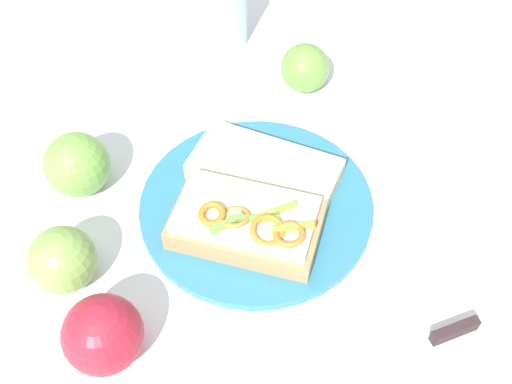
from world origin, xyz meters
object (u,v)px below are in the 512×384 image
object	(u,v)px
plate	(256,206)
apple_3	(305,68)
bread_slice_side	(266,169)
apple_1	(77,165)
sandwich	(246,222)
drinking_glass	(222,10)
knife	(466,327)
apple_0	(103,335)
apple_4	(62,260)

from	to	relation	value
plate	apple_3	size ratio (longest dim) A/B	4.06
bread_slice_side	apple_1	world-z (taller)	apple_1
plate	bread_slice_side	bearing A→B (deg)	178.22
plate	apple_3	bearing A→B (deg)	177.03
sandwich	bread_slice_side	distance (m)	0.09
bread_slice_side	apple_1	xyz separation A→B (m)	(0.06, -0.22, 0.02)
drinking_glass	knife	xyz separation A→B (m)	(0.40, 0.38, -0.05)
apple_0	apple_4	size ratio (longest dim) A/B	1.08
bread_slice_side	apple_0	xyz separation A→B (m)	(0.26, -0.10, 0.02)
sandwich	apple_4	size ratio (longest dim) A/B	2.28
apple_3	apple_4	distance (m)	0.42
knife	apple_0	bearing A→B (deg)	162.58
plate	apple_1	world-z (taller)	apple_1
bread_slice_side	drinking_glass	distance (m)	0.29
drinking_glass	knife	size ratio (longest dim) A/B	1.00
apple_1	apple_4	distance (m)	0.13
apple_0	bread_slice_side	bearing A→B (deg)	159.13
sandwich	apple_0	distance (m)	0.20
apple_0	apple_1	bearing A→B (deg)	-149.41
plate	apple_1	distance (m)	0.22
apple_0	apple_3	distance (m)	0.46
plate	knife	world-z (taller)	knife
bread_slice_side	knife	size ratio (longest dim) A/B	1.67
bread_slice_side	apple_1	bearing A→B (deg)	25.05
plate	apple_4	distance (m)	0.23
bread_slice_side	apple_4	size ratio (longest dim) A/B	2.40
bread_slice_side	apple_3	bearing A→B (deg)	-84.28
plate	sandwich	size ratio (longest dim) A/B	1.65
apple_3	drinking_glass	distance (m)	0.16
drinking_glass	apple_3	bearing A→B (deg)	61.85
apple_3	sandwich	bearing A→B (deg)	-2.55
apple_3	apple_0	bearing A→B (deg)	-13.85
apple_0	drinking_glass	xyz separation A→B (m)	(-0.52, -0.03, 0.01)
apple_1	knife	size ratio (longest dim) A/B	0.75
plate	apple_4	xyz separation A→B (m)	(0.14, -0.17, 0.03)
drinking_glass	apple_4	bearing A→B (deg)	-5.90
apple_3	knife	xyz separation A→B (m)	(0.33, 0.24, -0.03)
sandwich	apple_3	xyz separation A→B (m)	(-0.27, 0.01, 0.00)
bread_slice_side	apple_3	size ratio (longest dim) A/B	2.58
plate	apple_3	world-z (taller)	apple_3
sandwich	apple_3	world-z (taller)	apple_3
bread_slice_side	apple_3	xyz separation A→B (m)	(-0.18, 0.01, 0.01)
apple_4	bread_slice_side	bearing A→B (deg)	137.05
plate	bread_slice_side	xyz separation A→B (m)	(-0.04, 0.00, 0.02)
sandwich	apple_1	world-z (taller)	apple_1
apple_3	drinking_glass	size ratio (longest dim) A/B	0.64
sandwich	apple_0	xyz separation A→B (m)	(0.17, -0.10, 0.01)
apple_1	apple_3	size ratio (longest dim) A/B	1.15
apple_0	apple_3	world-z (taller)	apple_0
apple_4	apple_3	bearing A→B (deg)	153.48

